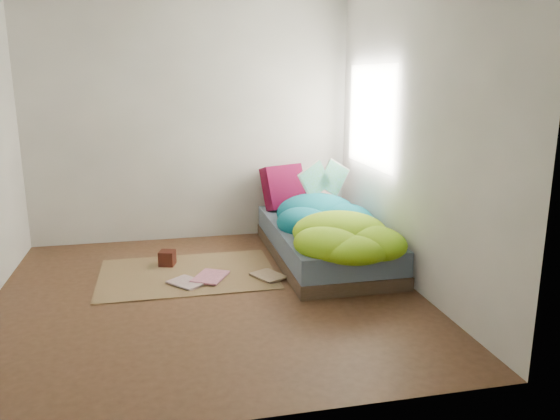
{
  "coord_description": "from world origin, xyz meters",
  "views": [
    {
      "loc": [
        -0.33,
        -4.29,
        1.79
      ],
      "look_at": [
        0.77,
        0.75,
        0.52
      ],
      "focal_mm": 35.0,
      "sensor_mm": 36.0,
      "label": 1
    }
  ],
  "objects_px": {
    "pillow_magenta": "(284,187)",
    "wooden_box": "(167,258)",
    "bed": "(324,242)",
    "floor_book_b": "(197,276)",
    "open_book": "(325,169)",
    "floor_book_a": "(177,286)"
  },
  "relations": [
    {
      "from": "bed",
      "to": "open_book",
      "type": "distance_m",
      "value": 0.8
    },
    {
      "from": "bed",
      "to": "pillow_magenta",
      "type": "xyz_separation_m",
      "value": [
        -0.23,
        0.82,
        0.41
      ]
    },
    {
      "from": "pillow_magenta",
      "to": "floor_book_b",
      "type": "xyz_separation_m",
      "value": [
        -1.06,
        -1.13,
        -0.55
      ]
    },
    {
      "from": "wooden_box",
      "to": "floor_book_a",
      "type": "distance_m",
      "value": 0.62
    },
    {
      "from": "bed",
      "to": "floor_book_b",
      "type": "xyz_separation_m",
      "value": [
        -1.29,
        -0.3,
        -0.14
      ]
    },
    {
      "from": "wooden_box",
      "to": "open_book",
      "type": "bearing_deg",
      "value": 11.13
    },
    {
      "from": "wooden_box",
      "to": "bed",
      "type": "bearing_deg",
      "value": -3.79
    },
    {
      "from": "wooden_box",
      "to": "floor_book_a",
      "type": "xyz_separation_m",
      "value": [
        0.07,
        -0.61,
        -0.06
      ]
    },
    {
      "from": "pillow_magenta",
      "to": "floor_book_a",
      "type": "height_order",
      "value": "pillow_magenta"
    },
    {
      "from": "bed",
      "to": "open_book",
      "type": "bearing_deg",
      "value": 73.65
    },
    {
      "from": "bed",
      "to": "pillow_magenta",
      "type": "distance_m",
      "value": 0.95
    },
    {
      "from": "bed",
      "to": "floor_book_b",
      "type": "relative_size",
      "value": 5.79
    },
    {
      "from": "pillow_magenta",
      "to": "wooden_box",
      "type": "bearing_deg",
      "value": -173.76
    },
    {
      "from": "open_book",
      "to": "floor_book_a",
      "type": "relative_size",
      "value": 1.66
    },
    {
      "from": "pillow_magenta",
      "to": "floor_book_a",
      "type": "distance_m",
      "value": 1.91
    },
    {
      "from": "pillow_magenta",
      "to": "floor_book_a",
      "type": "bearing_deg",
      "value": -155.52
    },
    {
      "from": "bed",
      "to": "wooden_box",
      "type": "distance_m",
      "value": 1.55
    },
    {
      "from": "open_book",
      "to": "wooden_box",
      "type": "height_order",
      "value": "open_book"
    },
    {
      "from": "bed",
      "to": "floor_book_a",
      "type": "bearing_deg",
      "value": -160.91
    },
    {
      "from": "open_book",
      "to": "floor_book_b",
      "type": "xyz_separation_m",
      "value": [
        -1.42,
        -0.74,
        -0.81
      ]
    },
    {
      "from": "wooden_box",
      "to": "floor_book_a",
      "type": "relative_size",
      "value": 0.47
    },
    {
      "from": "wooden_box",
      "to": "floor_book_a",
      "type": "bearing_deg",
      "value": -83.35
    }
  ]
}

